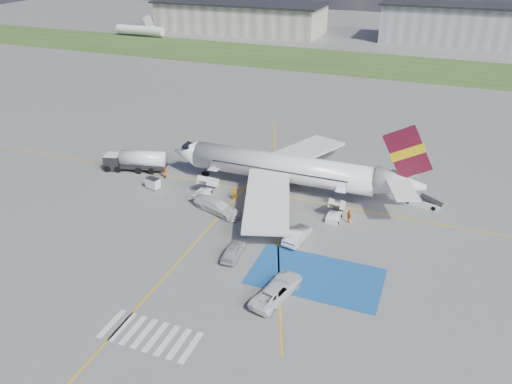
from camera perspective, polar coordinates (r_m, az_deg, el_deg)
ground at (r=60.05m, az=-1.42°, el=-5.37°), size 400.00×400.00×0.00m
grass_strip at (r=146.48m, az=13.37°, el=13.96°), size 400.00×30.00×0.01m
taxiway_line_main at (r=69.75m, az=2.34°, el=-0.36°), size 120.00×0.20×0.01m
taxiway_line_cross at (r=54.75m, az=-10.42°, el=-9.55°), size 0.20×60.00×0.01m
taxiway_line_diag at (r=69.75m, az=2.34°, el=-0.36°), size 20.71×56.45×0.01m
staging_box at (r=54.39m, az=6.84°, el=-9.54°), size 14.00×8.00×0.01m
crosswalk at (r=48.29m, az=-12.01°, el=-15.71°), size 9.00×4.00×0.01m
terminal_west at (r=193.56m, az=-1.81°, el=19.33°), size 60.00×22.00×10.00m
terminal_centre at (r=183.40m, az=22.13°, el=17.31°), size 48.00×18.00×12.00m
airliner at (r=69.54m, az=4.11°, el=2.62°), size 36.81×32.95×11.92m
airstairs_fwd at (r=70.09m, az=-5.89°, el=0.22°), size 1.90×5.20×3.60m
airstairs_aft at (r=64.64m, az=8.95°, el=-2.50°), size 1.90×5.20×3.60m
fuel_tanker at (r=78.71m, az=-13.55°, el=3.33°), size 9.74×4.73×3.22m
gpu_cart at (r=72.73m, az=-11.70°, el=0.93°), size 2.19×1.66×1.63m
belt_loader at (r=70.72m, az=18.47°, el=-1.13°), size 5.16×2.67×1.49m
car_silver_a at (r=56.57m, az=-2.60°, el=-6.74°), size 2.22×4.75×1.57m
car_silver_b at (r=59.47m, az=4.72°, el=-4.87°), size 2.52×5.26×1.66m
van_white_a at (r=50.81m, az=2.41°, el=-10.90°), size 3.71×5.99×2.09m
van_white_b at (r=65.32m, az=-4.52°, el=-1.41°), size 6.04×4.04×2.19m
crew_fwd at (r=68.18m, az=-2.46°, el=-0.19°), size 0.78×0.79×1.83m
crew_nose at (r=75.50m, az=-10.40°, el=2.16°), size 0.92×1.00×1.66m
crew_aft at (r=63.85m, az=10.58°, el=-2.75°), size 1.06×1.08×1.82m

